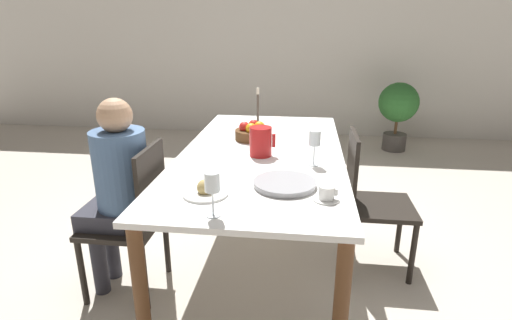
# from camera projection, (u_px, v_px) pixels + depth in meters

# --- Properties ---
(ground_plane) EXTENTS (20.00, 20.00, 0.00)m
(ground_plane) POSITION_uv_depth(u_px,v_px,m) (261.00, 255.00, 2.82)
(ground_plane) COLOR beige
(wall_back) EXTENTS (10.00, 0.06, 2.60)m
(wall_back) POSITION_uv_depth(u_px,v_px,m) (288.00, 42.00, 5.53)
(wall_back) COLOR silver
(wall_back) RESTS_ON ground_plane
(dining_table) EXTENTS (1.03, 2.07, 0.77)m
(dining_table) POSITION_uv_depth(u_px,v_px,m) (262.00, 164.00, 2.60)
(dining_table) COLOR white
(dining_table) RESTS_ON ground_plane
(chair_person_side) EXTENTS (0.42, 0.42, 0.91)m
(chair_person_side) POSITION_uv_depth(u_px,v_px,m) (134.00, 217.00, 2.32)
(chair_person_side) COLOR black
(chair_person_side) RESTS_ON ground_plane
(chair_opposite) EXTENTS (0.42, 0.42, 0.91)m
(chair_opposite) POSITION_uv_depth(u_px,v_px,m) (369.00, 198.00, 2.56)
(chair_opposite) COLOR black
(chair_opposite) RESTS_ON ground_plane
(person_seated) EXTENTS (0.39, 0.41, 1.18)m
(person_seated) POSITION_uv_depth(u_px,v_px,m) (117.00, 181.00, 2.28)
(person_seated) COLOR #33333D
(person_seated) RESTS_ON ground_plane
(red_pitcher) EXTENTS (0.16, 0.14, 0.18)m
(red_pitcher) POSITION_uv_depth(u_px,v_px,m) (261.00, 141.00, 2.46)
(red_pitcher) COLOR red
(red_pitcher) RESTS_ON dining_table
(wine_glass_water) EXTENTS (0.07, 0.07, 0.21)m
(wine_glass_water) POSITION_uv_depth(u_px,v_px,m) (315.00, 140.00, 2.28)
(wine_glass_water) COLOR white
(wine_glass_water) RESTS_ON dining_table
(wine_glass_juice) EXTENTS (0.07, 0.07, 0.20)m
(wine_glass_juice) POSITION_uv_depth(u_px,v_px,m) (212.00, 185.00, 1.67)
(wine_glass_juice) COLOR white
(wine_glass_juice) RESTS_ON dining_table
(teacup_near_person) EXTENTS (0.13, 0.13, 0.07)m
(teacup_near_person) POSITION_uv_depth(u_px,v_px,m) (327.00, 194.00, 1.86)
(teacup_near_person) COLOR white
(teacup_near_person) RESTS_ON dining_table
(serving_tray) EXTENTS (0.32, 0.32, 0.03)m
(serving_tray) POSITION_uv_depth(u_px,v_px,m) (285.00, 184.00, 2.02)
(serving_tray) COLOR #9E9EA3
(serving_tray) RESTS_ON dining_table
(bread_plate) EXTENTS (0.22, 0.22, 0.08)m
(bread_plate) POSITION_uv_depth(u_px,v_px,m) (205.00, 191.00, 1.92)
(bread_plate) COLOR white
(bread_plate) RESTS_ON dining_table
(fruit_bowl) EXTENTS (0.24, 0.24, 0.13)m
(fruit_bowl) POSITION_uv_depth(u_px,v_px,m) (252.00, 132.00, 2.82)
(fruit_bowl) COLOR brown
(fruit_bowl) RESTS_ON dining_table
(candlestick_tall) EXTENTS (0.06, 0.06, 0.31)m
(candlestick_tall) POSITION_uv_depth(u_px,v_px,m) (258.00, 112.00, 3.15)
(candlestick_tall) COLOR #4C4238
(candlestick_tall) RESTS_ON dining_table
(potted_plant) EXTENTS (0.49, 0.49, 0.86)m
(potted_plant) POSITION_uv_depth(u_px,v_px,m) (398.00, 108.00, 4.98)
(potted_plant) COLOR #4C4742
(potted_plant) RESTS_ON ground_plane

